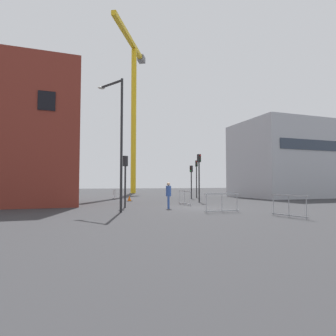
{
  "coord_description": "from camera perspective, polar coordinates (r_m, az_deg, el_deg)",
  "views": [
    {
      "loc": [
        -8.14,
        -17.67,
        1.62
      ],
      "look_at": [
        0.0,
        5.63,
        2.98
      ],
      "focal_mm": 30.54,
      "sensor_mm": 36.0,
      "label": 1
    }
  ],
  "objects": [
    {
      "name": "pedestrian_walking",
      "position": [
        18.6,
        0.1,
        -5.1
      ],
      "size": [
        0.34,
        0.34,
        1.7
      ],
      "color": "#33519E",
      "rests_on": "ground"
    },
    {
      "name": "traffic_cone_on_verge",
      "position": [
        26.85,
        -7.71,
        -6.08
      ],
      "size": [
        0.51,
        0.51,
        0.51
      ],
      "color": "black",
      "rests_on": "ground"
    },
    {
      "name": "traffic_light_island",
      "position": [
        32.95,
        5.71,
        -0.98
      ],
      "size": [
        0.3,
        0.39,
        4.29
      ],
      "color": "#232326",
      "rests_on": "ground"
    },
    {
      "name": "traffic_light_median",
      "position": [
        24.93,
        6.23,
        -0.42
      ],
      "size": [
        0.28,
        0.38,
        4.19
      ],
      "color": "#232326",
      "rests_on": "ground"
    },
    {
      "name": "safety_barrier_left_run",
      "position": [
        15.0,
        22.98,
        -6.94
      ],
      "size": [
        0.35,
        2.1,
        1.08
      ],
      "color": "gray",
      "rests_on": "ground"
    },
    {
      "name": "safety_barrier_rear",
      "position": [
        22.13,
        3.33,
        -5.89
      ],
      "size": [
        0.18,
        2.09,
        1.08
      ],
      "color": "#9EA0A5",
      "rests_on": "ground"
    },
    {
      "name": "traffic_light_crosswalk",
      "position": [
        19.73,
        -8.51,
        -0.88
      ],
      "size": [
        0.37,
        0.37,
        3.52
      ],
      "color": "#232326",
      "rests_on": "ground"
    },
    {
      "name": "safety_barrier_mid_span",
      "position": [
        31.11,
        -10.68,
        -5.04
      ],
      "size": [
        0.25,
        2.58,
        1.08
      ],
      "color": "#B2B5BA",
      "rests_on": "ground"
    },
    {
      "name": "streetlamp_tall",
      "position": [
        16.96,
        -9.86,
        6.98
      ],
      "size": [
        1.29,
        1.87,
        7.72
      ],
      "color": "#232326",
      "rests_on": "ground"
    },
    {
      "name": "office_block",
      "position": [
        37.9,
        23.14,
        1.4
      ],
      "size": [
        12.51,
        8.93,
        8.91
      ],
      "color": "#A8AAB2",
      "rests_on": "ground"
    },
    {
      "name": "traffic_light_corner",
      "position": [
        30.75,
        4.67,
        -1.65
      ],
      "size": [
        0.38,
        0.36,
        3.57
      ],
      "color": "#232326",
      "rests_on": "ground"
    },
    {
      "name": "brick_building",
      "position": [
        24.89,
        -30.11,
        5.77
      ],
      "size": [
        10.85,
        7.56,
        10.59
      ],
      "color": "maroon",
      "rests_on": "ground"
    },
    {
      "name": "construction_crane",
      "position": [
        51.18,
        -6.94,
        14.14
      ],
      "size": [
        8.56,
        14.56,
        26.11
      ],
      "color": "gold",
      "rests_on": "ground"
    },
    {
      "name": "safety_barrier_right_run",
      "position": [
        16.44,
        10.71,
        -6.78
      ],
      "size": [
        2.16,
        0.1,
        1.08
      ],
      "color": "#9EA0A5",
      "rests_on": "ground"
    },
    {
      "name": "ground",
      "position": [
        19.53,
        5.51,
        -7.9
      ],
      "size": [
        160.0,
        160.0,
        0.0
      ],
      "primitive_type": "plane",
      "color": "#333335"
    }
  ]
}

